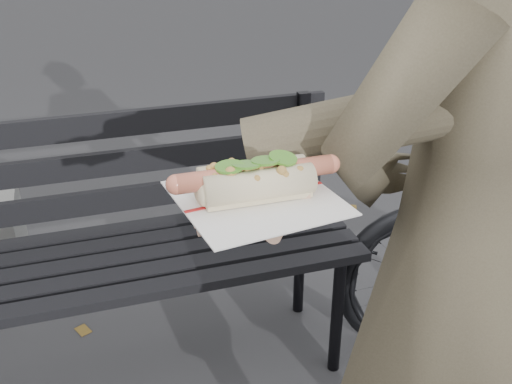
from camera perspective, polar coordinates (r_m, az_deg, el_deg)
park_bench at (r=1.92m, az=-13.89°, el=-3.97°), size 1.50×0.44×0.88m
person at (r=1.13m, az=19.21°, el=-6.49°), size 0.72×0.56×1.77m
held_hotdog at (r=0.87m, az=11.50°, el=5.63°), size 0.64×0.31×0.20m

